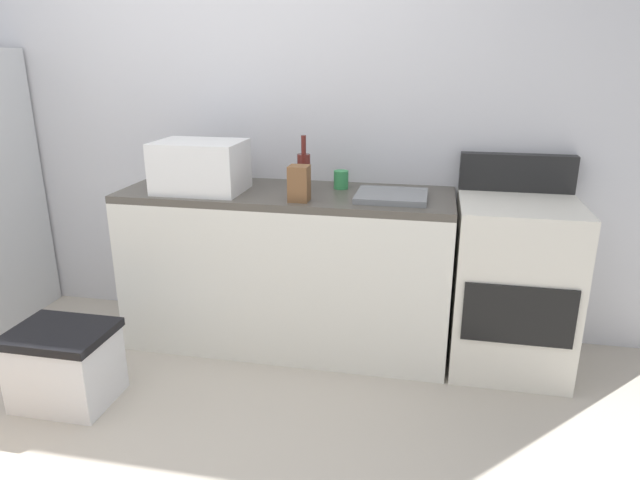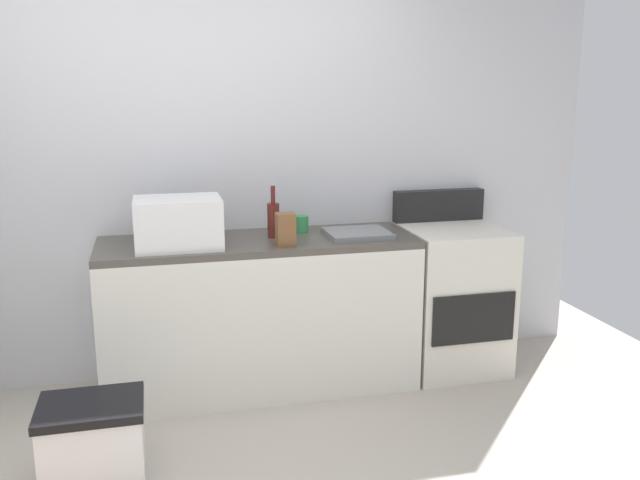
# 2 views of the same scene
# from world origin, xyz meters

# --- Properties ---
(ground_plane) EXTENTS (6.00, 6.00, 0.00)m
(ground_plane) POSITION_xyz_m (0.00, 0.00, 0.00)
(ground_plane) COLOR #B2A899
(wall_back) EXTENTS (5.00, 0.10, 2.60)m
(wall_back) POSITION_xyz_m (0.00, 1.55, 1.30)
(wall_back) COLOR silver
(wall_back) RESTS_ON ground_plane
(kitchen_counter) EXTENTS (1.80, 0.60, 0.90)m
(kitchen_counter) POSITION_xyz_m (0.30, 1.20, 0.45)
(kitchen_counter) COLOR silver
(kitchen_counter) RESTS_ON ground_plane
(stove_oven) EXTENTS (0.60, 0.61, 1.10)m
(stove_oven) POSITION_xyz_m (1.52, 1.21, 0.47)
(stove_oven) COLOR silver
(stove_oven) RESTS_ON ground_plane
(microwave) EXTENTS (0.46, 0.34, 0.27)m
(microwave) POSITION_xyz_m (-0.15, 1.11, 1.04)
(microwave) COLOR white
(microwave) RESTS_ON kitchen_counter
(sink_basin) EXTENTS (0.36, 0.32, 0.03)m
(sink_basin) POSITION_xyz_m (0.88, 1.15, 0.92)
(sink_basin) COLOR slate
(sink_basin) RESTS_ON kitchen_counter
(wine_bottle) EXTENTS (0.07, 0.07, 0.30)m
(wine_bottle) POSITION_xyz_m (0.39, 1.23, 1.01)
(wine_bottle) COLOR #591E19
(wine_bottle) RESTS_ON kitchen_counter
(coffee_mug) EXTENTS (0.08, 0.08, 0.10)m
(coffee_mug) POSITION_xyz_m (0.58, 1.32, 0.95)
(coffee_mug) COLOR #338C4C
(coffee_mug) RESTS_ON kitchen_counter
(knife_block) EXTENTS (0.10, 0.10, 0.18)m
(knife_block) POSITION_xyz_m (0.42, 1.01, 0.99)
(knife_block) COLOR brown
(knife_block) RESTS_ON kitchen_counter
(storage_bin) EXTENTS (0.46, 0.36, 0.38)m
(storage_bin) POSITION_xyz_m (-0.59, 0.39, 0.19)
(storage_bin) COLOR silver
(storage_bin) RESTS_ON ground_plane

